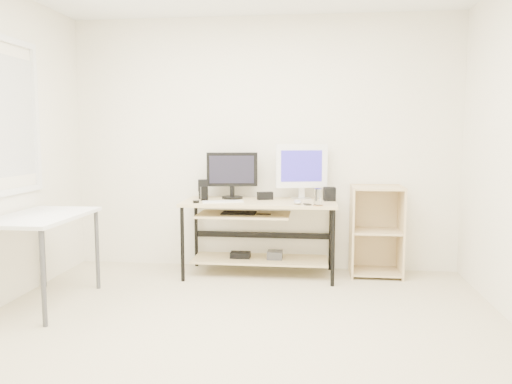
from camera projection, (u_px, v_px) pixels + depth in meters
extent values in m
cube|color=beige|center=(234.00, 344.00, 3.36)|extent=(4.00, 4.00, 0.01)
cube|color=white|center=(263.00, 144.00, 5.19)|extent=(4.00, 0.01, 2.60)
cube|color=white|center=(106.00, 173.00, 1.24)|extent=(4.00, 0.01, 2.60)
cube|color=white|center=(0.00, 116.00, 3.99)|extent=(0.01, 1.00, 1.20)
cube|color=#DAC38A|center=(260.00, 203.00, 4.91)|extent=(1.50, 0.65, 0.03)
cube|color=#DAC38A|center=(244.00, 215.00, 4.89)|extent=(0.90, 0.49, 0.02)
cube|color=#DAC38A|center=(260.00, 259.00, 5.02)|extent=(1.35, 0.46, 0.02)
cube|color=black|center=(239.00, 213.00, 4.89)|extent=(0.33, 0.22, 0.01)
cylinder|color=black|center=(264.00, 214.00, 4.82)|extent=(0.14, 0.01, 0.01)
cube|color=#424245|center=(275.00, 255.00, 5.00)|extent=(0.15, 0.15, 0.08)
cube|color=black|center=(240.00, 255.00, 5.04)|extent=(0.20, 0.12, 0.06)
cylinder|color=black|center=(182.00, 244.00, 4.75)|extent=(0.04, 0.04, 0.72)
cylinder|color=black|center=(196.00, 233.00, 5.31)|extent=(0.04, 0.04, 0.72)
cylinder|color=black|center=(333.00, 248.00, 4.59)|extent=(0.04, 0.04, 0.72)
cylinder|color=black|center=(331.00, 236.00, 5.15)|extent=(0.04, 0.04, 0.72)
cube|color=white|center=(41.00, 217.00, 4.05)|extent=(0.60, 1.00, 0.03)
cylinder|color=#424245|center=(43.00, 248.00, 4.58)|extent=(0.04, 0.04, 0.72)
cylinder|color=#424245|center=(43.00, 279.00, 3.61)|extent=(0.04, 0.04, 0.72)
cylinder|color=#424245|center=(97.00, 250.00, 4.52)|extent=(0.04, 0.04, 0.72)
cube|color=beige|center=(352.00, 231.00, 4.96)|extent=(0.02, 0.40, 0.90)
cube|color=beige|center=(401.00, 232.00, 4.91)|extent=(0.02, 0.40, 0.90)
cube|color=beige|center=(374.00, 228.00, 5.12)|extent=(0.50, 0.02, 0.90)
cube|color=beige|center=(375.00, 271.00, 4.98)|extent=(0.46, 0.38, 0.02)
cube|color=beige|center=(376.00, 231.00, 4.94)|extent=(0.46, 0.38, 0.02)
cube|color=beige|center=(377.00, 188.00, 4.89)|extent=(0.46, 0.38, 0.02)
cylinder|color=black|center=(232.00, 198.00, 5.09)|extent=(0.21, 0.21, 0.02)
cylinder|color=black|center=(232.00, 191.00, 5.09)|extent=(0.05, 0.05, 0.11)
cube|color=black|center=(232.00, 169.00, 5.06)|extent=(0.52, 0.13, 0.34)
cube|color=black|center=(232.00, 170.00, 5.03)|extent=(0.43, 0.07, 0.27)
cube|color=silver|center=(301.00, 199.00, 5.04)|extent=(0.19, 0.17, 0.02)
cylinder|color=silver|center=(301.00, 193.00, 5.03)|extent=(0.05, 0.05, 0.10)
cube|color=white|center=(302.00, 166.00, 5.00)|extent=(0.52, 0.17, 0.44)
cube|color=#3328AF|center=(302.00, 166.00, 4.97)|extent=(0.43, 0.11, 0.35)
cube|color=white|center=(223.00, 202.00, 4.81)|extent=(0.41, 0.22, 0.01)
ellipsoid|color=#BCBCC1|center=(298.00, 202.00, 4.67)|extent=(0.10, 0.13, 0.04)
cube|color=black|center=(265.00, 196.00, 5.01)|extent=(0.17, 0.12, 0.08)
cube|color=black|center=(203.00, 195.00, 5.10)|extent=(0.10, 0.10, 0.08)
cube|color=black|center=(203.00, 185.00, 5.09)|extent=(0.11, 0.11, 0.12)
cube|color=black|center=(329.00, 194.00, 4.93)|extent=(0.12, 0.12, 0.13)
cube|color=black|center=(204.00, 194.00, 4.93)|extent=(0.08, 0.07, 0.14)
cylinder|color=black|center=(196.00, 202.00, 4.77)|extent=(0.08, 0.08, 0.03)
cube|color=black|center=(307.00, 204.00, 4.64)|extent=(0.08, 0.12, 0.01)
cylinder|color=#A4764A|center=(318.00, 205.00, 4.58)|extent=(0.11, 0.11, 0.01)
cylinder|color=white|center=(318.00, 197.00, 4.57)|extent=(0.09, 0.09, 0.15)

